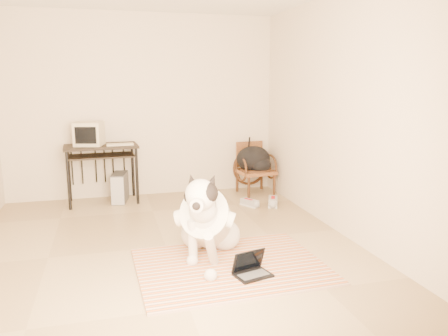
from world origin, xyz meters
name	(u,v)px	position (x,y,z in m)	size (l,w,h in m)	color
floor	(166,246)	(0.00, 0.00, 0.00)	(4.50, 4.50, 0.00)	tan
wall_back	(143,106)	(0.00, 2.25, 1.35)	(4.50, 4.50, 0.00)	beige
wall_front	(218,156)	(0.00, -2.25, 1.35)	(4.50, 4.50, 0.00)	beige
wall_right	(341,115)	(2.00, 0.00, 1.35)	(4.50, 4.50, 0.00)	beige
rug	(231,266)	(0.52, -0.68, 0.01)	(1.77, 1.37, 0.02)	orange
dog	(207,221)	(0.37, -0.37, 0.37)	(0.71, 1.27, 0.93)	silver
laptop	(251,269)	(0.64, -0.93, 0.08)	(0.36, 0.30, 0.22)	black
computer_desk	(101,154)	(-0.63, 1.93, 0.72)	(1.03, 0.61, 0.83)	black
crt_monitor	(89,134)	(-0.78, 1.96, 1.00)	(0.43, 0.42, 0.32)	beige
desk_keyboard	(120,144)	(-0.37, 1.86, 0.85)	(0.37, 0.14, 0.02)	beige
pc_tower	(120,188)	(-0.40, 1.92, 0.21)	(0.27, 0.47, 0.42)	#48484A
rattan_chair	(254,168)	(1.64, 1.90, 0.40)	(0.57, 0.56, 0.79)	brown
backpack	(255,160)	(1.62, 1.82, 0.54)	(0.52, 0.47, 0.39)	black
sneaker_left	(250,203)	(1.34, 1.21, 0.04)	(0.23, 0.29, 0.10)	silver
sneaker_right	(273,202)	(1.67, 1.16, 0.05)	(0.24, 0.34, 0.11)	silver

